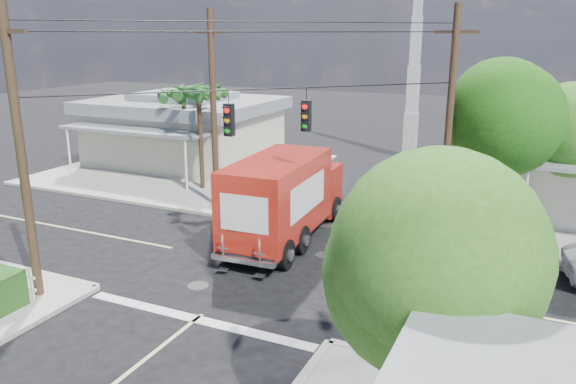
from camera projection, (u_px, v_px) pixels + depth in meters
The scene contains 12 objects.
ground at pixel (264, 265), 19.93m from camera, with size 120.00×120.00×0.00m, color black.
sidewalk_nw at pixel (186, 169), 33.82m from camera, with size 14.12×14.12×0.14m.
road_markings at pixel (244, 281), 18.65m from camera, with size 32.00×32.00×0.01m.
building_nw at pixel (185, 128), 35.07m from camera, with size 10.80×10.20×4.30m.
radio_tower at pixel (414, 71), 35.65m from camera, with size 0.80×0.80×17.00m.
tree_ne_front at pixel (509, 119), 21.61m from camera, with size 4.21×4.14×6.66m.
tree_se at pixel (431, 268), 9.67m from camera, with size 3.67×3.54×5.62m.
palm_nw_front at pixel (199, 93), 28.14m from camera, with size 3.01×3.08×5.59m.
palm_nw_back at pixel (183, 96), 30.36m from camera, with size 3.01×3.08×5.19m.
utility_poles at pixel (245, 125), 20.70m from camera, with size 12.00×10.68×9.00m.
vending_boxes at pixel (479, 221), 22.52m from camera, with size 1.90×0.50×1.10m.
delivery_truck at pixel (285, 198), 21.97m from camera, with size 2.91×8.05×3.43m.
Camera 1 is at (8.54, -16.40, 7.94)m, focal length 35.00 mm.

